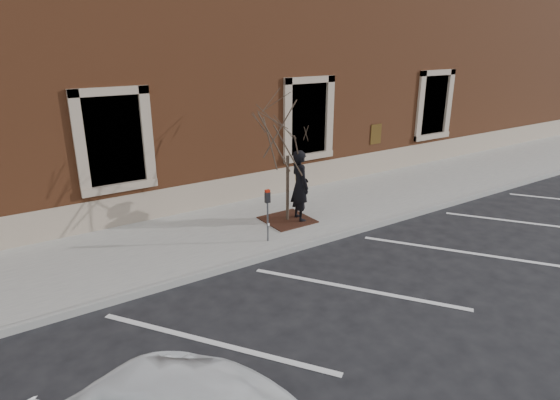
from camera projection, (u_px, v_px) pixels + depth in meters
ground at (294, 250)px, 11.17m from camera, size 120.00×120.00×0.00m
sidewalk_near at (256, 225)px, 12.52m from camera, size 40.00×3.50×0.15m
curb_near at (295, 248)px, 11.11m from camera, size 40.00×0.12×0.15m
parking_stripes at (357, 289)px, 9.44m from camera, size 28.00×4.40×0.01m
building_civic at (164, 63)px, 15.96m from camera, size 40.00×8.62×8.00m
man at (300, 186)px, 12.34m from camera, size 0.57×0.77×1.92m
parking_meter at (268, 206)px, 11.03m from camera, size 0.12×0.09×1.30m
tree_grate at (287, 220)px, 12.61m from camera, size 1.22×1.22×0.03m
sapling at (288, 137)px, 11.88m from camera, size 1.95×1.95×3.25m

